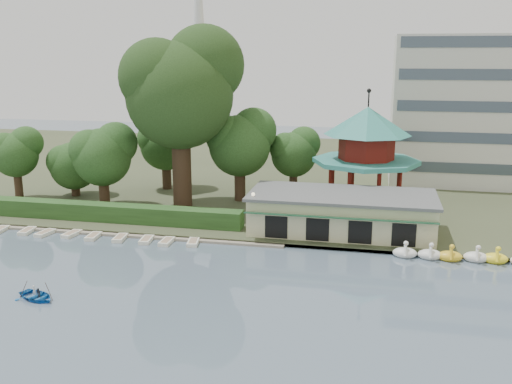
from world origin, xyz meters
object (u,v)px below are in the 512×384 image
(dock, at_px, (120,234))
(big_tree, at_px, (181,86))
(pavilion, at_px, (366,147))
(boathouse, at_px, (342,212))
(rowboat_with_passengers, at_px, (36,293))

(dock, height_order, big_tree, big_tree)
(big_tree, bearing_deg, pavilion, 10.34)
(boathouse, xyz_separation_m, big_tree, (-18.83, 6.22, 12.05))
(boathouse, height_order, big_tree, big_tree)
(pavilion, xyz_separation_m, big_tree, (-20.83, -3.80, 6.93))
(pavilion, bearing_deg, big_tree, -169.66)
(boathouse, distance_m, pavilion, 11.43)
(big_tree, bearing_deg, rowboat_with_passengers, -95.23)
(boathouse, distance_m, big_tree, 23.21)
(big_tree, relative_size, rowboat_with_passengers, 3.87)
(big_tree, bearing_deg, boathouse, -18.29)
(boathouse, bearing_deg, rowboat_with_passengers, -135.90)
(big_tree, height_order, rowboat_with_passengers, big_tree)
(boathouse, xyz_separation_m, pavilion, (2.00, 10.03, 5.11))
(pavilion, bearing_deg, dock, -148.34)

